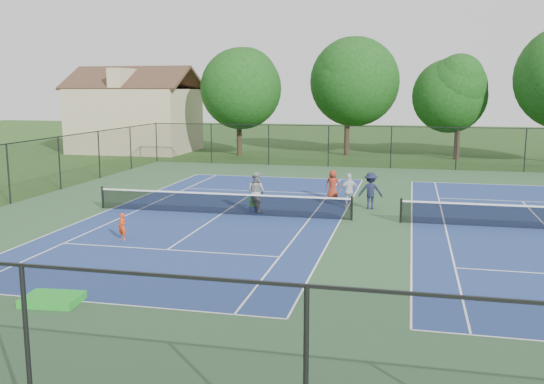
% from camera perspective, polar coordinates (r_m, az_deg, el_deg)
% --- Properties ---
extents(ground, '(140.00, 140.00, 0.00)m').
position_cam_1_polar(ground, '(26.63, 9.74, -2.76)').
color(ground, '#234716').
rests_on(ground, ground).
extents(court_pad, '(36.00, 36.00, 0.01)m').
position_cam_1_polar(court_pad, '(26.63, 9.75, -2.75)').
color(court_pad, '#2B4C2E').
rests_on(court_pad, ground).
extents(tennis_court_left, '(12.00, 23.83, 1.07)m').
position_cam_1_polar(tennis_court_left, '(27.85, -4.78, -1.89)').
color(tennis_court_left, navy).
rests_on(tennis_court_left, ground).
extents(perimeter_fence, '(36.08, 36.08, 3.02)m').
position_cam_1_polar(perimeter_fence, '(26.33, 9.85, 0.65)').
color(perimeter_fence, black).
rests_on(perimeter_fence, ground).
extents(tree_back_a, '(6.80, 6.80, 9.15)m').
position_cam_1_polar(tree_back_a, '(51.99, -3.15, 10.12)').
color(tree_back_a, '#2D2116').
rests_on(tree_back_a, ground).
extents(tree_back_b, '(7.60, 7.60, 10.03)m').
position_cam_1_polar(tree_back_b, '(52.26, 7.17, 10.67)').
color(tree_back_b, '#2D2116').
rests_on(tree_back_b, ground).
extents(tree_back_c, '(6.00, 6.00, 8.40)m').
position_cam_1_polar(tree_back_c, '(51.11, 17.24, 9.09)').
color(tree_back_c, '#2D2116').
rests_on(tree_back_c, ground).
extents(clapboard_house, '(10.80, 8.10, 7.65)m').
position_cam_1_polar(clapboard_house, '(56.55, -12.69, 6.89)').
color(clapboard_house, tan).
rests_on(clapboard_house, ground).
extents(child_player, '(0.44, 0.38, 1.03)m').
position_cam_1_polar(child_player, '(23.71, -13.92, -3.19)').
color(child_player, '#F03C10').
rests_on(child_player, ground).
extents(instructor, '(1.14, 1.03, 1.90)m').
position_cam_1_polar(instructor, '(28.05, -1.50, -0.00)').
color(instructor, gray).
rests_on(instructor, ground).
extents(bystander_a, '(1.07, 0.81, 1.69)m').
position_cam_1_polar(bystander_a, '(29.20, 7.27, 0.10)').
color(bystander_a, silver).
rests_on(bystander_a, ground).
extents(bystander_b, '(1.18, 0.74, 1.76)m').
position_cam_1_polar(bystander_b, '(29.22, 9.27, 0.12)').
color(bystander_b, '#171C33').
rests_on(bystander_b, ground).
extents(bystander_c, '(0.77, 0.52, 1.53)m').
position_cam_1_polar(bystander_c, '(31.55, 5.73, 0.70)').
color(bystander_c, maroon).
rests_on(bystander_c, ground).
extents(ball_crate, '(0.45, 0.39, 0.29)m').
position_cam_1_polar(ball_crate, '(28.22, -1.78, -1.61)').
color(ball_crate, navy).
rests_on(ball_crate, ground).
extents(ball_hopper, '(0.41, 0.37, 0.39)m').
position_cam_1_polar(ball_hopper, '(28.15, -1.78, -0.93)').
color(ball_hopper, green).
rests_on(ball_hopper, ball_crate).
extents(green_tarp, '(1.58, 1.21, 0.21)m').
position_cam_1_polar(green_tarp, '(17.54, -19.98, -9.48)').
color(green_tarp, green).
rests_on(green_tarp, ground).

